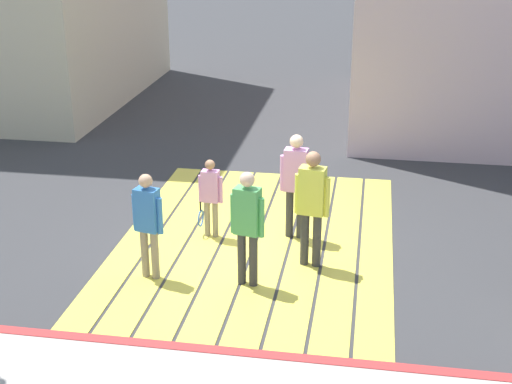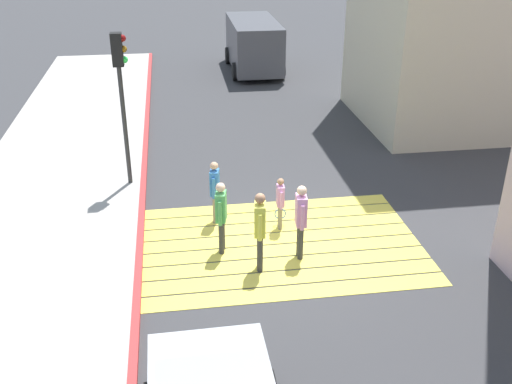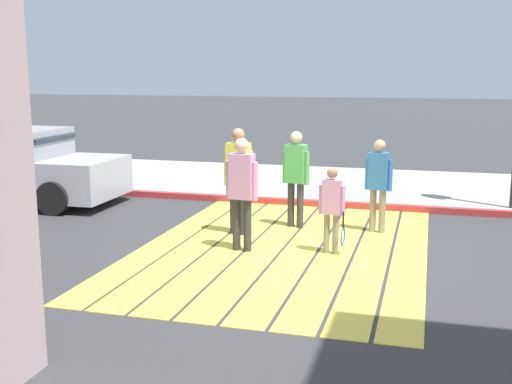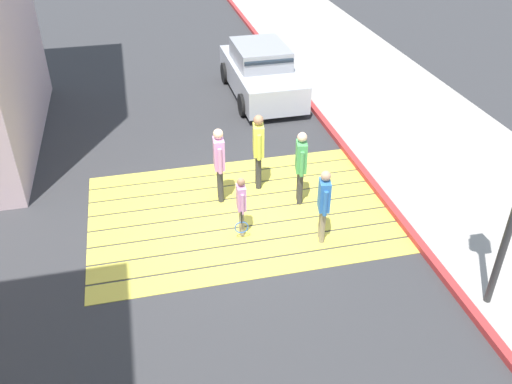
{
  "view_description": "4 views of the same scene",
  "coord_description": "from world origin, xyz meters",
  "px_view_note": "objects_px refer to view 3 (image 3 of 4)",
  "views": [
    {
      "loc": [
        -10.39,
        -1.72,
        5.07
      ],
      "look_at": [
        0.02,
        0.0,
        0.87
      ],
      "focal_mm": 50.66,
      "sensor_mm": 36.0,
      "label": 1
    },
    {
      "loc": [
        -2.32,
        -11.62,
        7.09
      ],
      "look_at": [
        -0.47,
        0.83,
        0.99
      ],
      "focal_mm": 41.48,
      "sensor_mm": 36.0,
      "label": 2
    },
    {
      "loc": [
        9.31,
        2.13,
        2.72
      ],
      "look_at": [
        0.14,
        -0.41,
        0.91
      ],
      "focal_mm": 44.2,
      "sensor_mm": 36.0,
      "label": 3
    },
    {
      "loc": [
        1.86,
        9.51,
        6.82
      ],
      "look_at": [
        -0.19,
        0.81,
        1.01
      ],
      "focal_mm": 38.2,
      "sensor_mm": 36.0,
      "label": 4
    }
  ],
  "objects_px": {
    "pedestrian_adult_lead": "(296,172)",
    "pedestrian_child_with_racket": "(332,206)",
    "car_parked_near_curb": "(19,168)",
    "pedestrian_teen_behind": "(379,179)",
    "pedestrian_adult_side": "(238,173)",
    "pedestrian_adult_trailing": "(242,186)"
  },
  "relations": [
    {
      "from": "pedestrian_adult_lead",
      "to": "pedestrian_teen_behind",
      "type": "xyz_separation_m",
      "value": [
        -0.02,
        1.43,
        -0.06
      ]
    },
    {
      "from": "pedestrian_teen_behind",
      "to": "pedestrian_adult_side",
      "type": "bearing_deg",
      "value": -71.35
    },
    {
      "from": "pedestrian_adult_trailing",
      "to": "pedestrian_child_with_racket",
      "type": "xyz_separation_m",
      "value": [
        -0.2,
        1.36,
        -0.27
      ]
    },
    {
      "from": "pedestrian_adult_side",
      "to": "pedestrian_teen_behind",
      "type": "height_order",
      "value": "pedestrian_adult_side"
    },
    {
      "from": "pedestrian_adult_trailing",
      "to": "pedestrian_adult_side",
      "type": "relative_size",
      "value": 0.97
    },
    {
      "from": "pedestrian_adult_lead",
      "to": "pedestrian_teen_behind",
      "type": "distance_m",
      "value": 1.43
    },
    {
      "from": "pedestrian_adult_lead",
      "to": "pedestrian_child_with_racket",
      "type": "distance_m",
      "value": 1.75
    },
    {
      "from": "pedestrian_adult_trailing",
      "to": "pedestrian_teen_behind",
      "type": "xyz_separation_m",
      "value": [
        -1.71,
        1.91,
        -0.09
      ]
    },
    {
      "from": "pedestrian_adult_lead",
      "to": "pedestrian_child_with_racket",
      "type": "relative_size",
      "value": 1.29
    },
    {
      "from": "car_parked_near_curb",
      "to": "pedestrian_teen_behind",
      "type": "distance_m",
      "value": 7.55
    },
    {
      "from": "car_parked_near_curb",
      "to": "pedestrian_adult_lead",
      "type": "height_order",
      "value": "pedestrian_adult_lead"
    },
    {
      "from": "pedestrian_teen_behind",
      "to": "pedestrian_child_with_racket",
      "type": "height_order",
      "value": "pedestrian_teen_behind"
    },
    {
      "from": "pedestrian_adult_side",
      "to": "pedestrian_adult_trailing",
      "type": "bearing_deg",
      "value": 19.96
    },
    {
      "from": "car_parked_near_curb",
      "to": "pedestrian_child_with_racket",
      "type": "height_order",
      "value": "car_parked_near_curb"
    },
    {
      "from": "pedestrian_adult_side",
      "to": "pedestrian_child_with_racket",
      "type": "height_order",
      "value": "pedestrian_adult_side"
    },
    {
      "from": "pedestrian_teen_behind",
      "to": "car_parked_near_curb",
      "type": "bearing_deg",
      "value": -94.46
    },
    {
      "from": "pedestrian_adult_trailing",
      "to": "pedestrian_teen_behind",
      "type": "distance_m",
      "value": 2.57
    },
    {
      "from": "pedestrian_adult_lead",
      "to": "pedestrian_child_with_racket",
      "type": "height_order",
      "value": "pedestrian_adult_lead"
    },
    {
      "from": "pedestrian_teen_behind",
      "to": "pedestrian_adult_lead",
      "type": "bearing_deg",
      "value": -89.14
    },
    {
      "from": "car_parked_near_curb",
      "to": "pedestrian_adult_trailing",
      "type": "relative_size",
      "value": 2.46
    },
    {
      "from": "car_parked_near_curb",
      "to": "pedestrian_adult_lead",
      "type": "distance_m",
      "value": 6.13
    },
    {
      "from": "car_parked_near_curb",
      "to": "pedestrian_teen_behind",
      "type": "xyz_separation_m",
      "value": [
        0.59,
        7.52,
        0.2
      ]
    }
  ]
}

